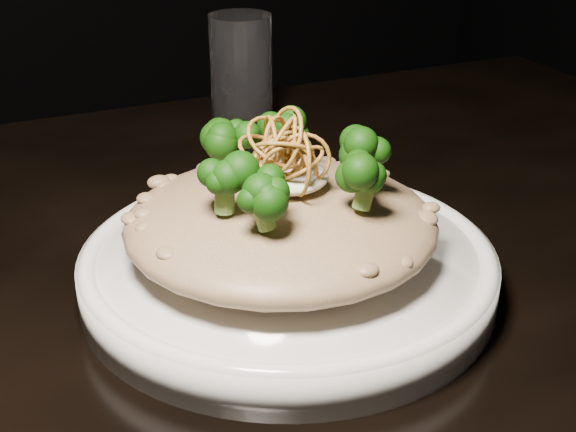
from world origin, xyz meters
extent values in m
cube|color=black|center=(0.00, 0.00, 0.73)|extent=(1.10, 0.80, 0.04)
cylinder|color=black|center=(0.48, 0.33, 0.35)|extent=(0.05, 0.05, 0.71)
cylinder|color=white|center=(0.01, -0.03, 0.76)|extent=(0.28, 0.28, 0.03)
ellipsoid|color=brown|center=(0.00, -0.03, 0.80)|extent=(0.21, 0.21, 0.05)
ellipsoid|color=white|center=(0.01, -0.03, 0.83)|extent=(0.05, 0.05, 0.01)
cylinder|color=silver|center=(0.10, 0.30, 0.81)|extent=(0.09, 0.09, 0.11)
camera|label=1|loc=(-0.19, -0.46, 1.04)|focal=50.00mm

